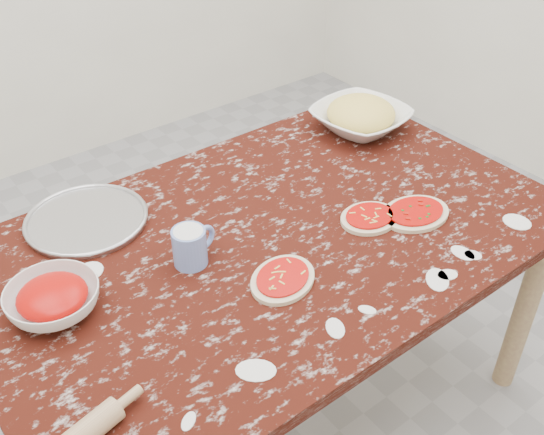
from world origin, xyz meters
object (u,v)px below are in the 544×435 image
Objects in this scene: sauce_bowl at (53,300)px; cheese_bowl at (360,119)px; worktable at (272,255)px; pizza_tray at (87,220)px; flour_mug at (191,246)px.

sauce_bowl is 1.21m from cheese_bowl.
cheese_bowl reaches higher than sauce_bowl.
cheese_bowl is (0.60, 0.28, 0.12)m from worktable.
pizza_tray is 1.06× the size of cheese_bowl.
flour_mug reaches higher than sauce_bowl.
cheese_bowl is (0.99, -0.07, 0.03)m from pizza_tray.
pizza_tray is at bearing 175.70° from cheese_bowl.
sauce_bowl is 0.70× the size of cheese_bowl.
flour_mug is (-0.84, -0.25, 0.01)m from cheese_bowl.
pizza_tray is 1.52× the size of sauce_bowl.
pizza_tray is 2.54× the size of flour_mug.
flour_mug reaches higher than worktable.
flour_mug is at bearing -66.12° from pizza_tray.
flour_mug is at bearing -7.04° from sauce_bowl.
worktable is 0.60m from sauce_bowl.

